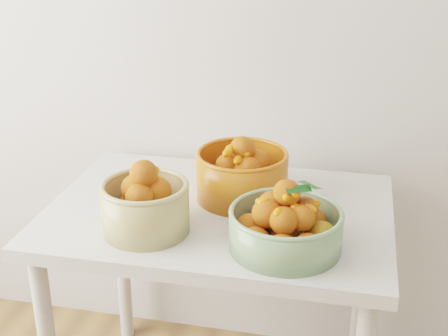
{
  "coord_description": "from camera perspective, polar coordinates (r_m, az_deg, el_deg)",
  "views": [
    {
      "loc": [
        0.13,
        0.01,
        1.58
      ],
      "look_at": [
        -0.2,
        1.51,
        0.92
      ],
      "focal_mm": 50.0,
      "sensor_mm": 36.0,
      "label": 1
    }
  ],
  "objects": [
    {
      "name": "bowl_green",
      "position": [
        1.61,
        5.62,
        -5.27
      ],
      "size": [
        0.33,
        0.33,
        0.19
      ],
      "rotation": [
        0.0,
        0.0,
        0.14
      ],
      "color": "gray",
      "rests_on": "table"
    },
    {
      "name": "table",
      "position": [
        1.88,
        -0.45,
        -6.31
      ],
      "size": [
        1.0,
        0.7,
        0.75
      ],
      "color": "silver",
      "rests_on": "ground"
    },
    {
      "name": "bowl_orange",
      "position": [
        1.86,
        1.66,
        -0.55
      ],
      "size": [
        0.33,
        0.33,
        0.2
      ],
      "rotation": [
        0.0,
        0.0,
        -0.21
      ],
      "color": "#CA5815",
      "rests_on": "table"
    },
    {
      "name": "bowl_cream",
      "position": [
        1.69,
        -7.22,
        -3.36
      ],
      "size": [
        0.26,
        0.26,
        0.2
      ],
      "rotation": [
        0.0,
        0.0,
        -0.08
      ],
      "color": "tan",
      "rests_on": "table"
    }
  ]
}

